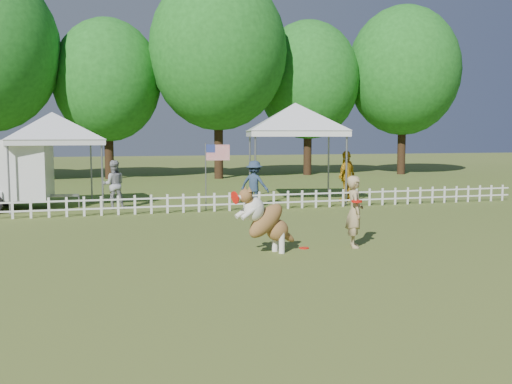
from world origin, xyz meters
TOP-DOWN VIEW (x-y plane):
  - ground at (0.00, 0.00)m, footprint 120.00×120.00m
  - picket_fence at (0.00, 7.00)m, footprint 22.00×0.08m
  - handler at (1.44, 0.37)m, footprint 0.52×0.65m
  - dog at (-0.60, 0.21)m, footprint 1.41×0.82m
  - frisbee_on_turf at (0.34, 0.53)m, footprint 0.23×0.23m
  - canopy_tent_left at (-5.23, 9.60)m, footprint 3.39×3.39m
  - canopy_tent_right at (3.26, 9.12)m, footprint 4.09×4.09m
  - flag_pole at (-0.45, 7.39)m, footprint 0.84×0.16m
  - spectator_a at (-3.31, 8.60)m, footprint 0.81×0.65m
  - spectator_b at (1.30, 7.75)m, footprint 1.16×1.10m
  - spectator_c at (5.02, 8.38)m, footprint 1.15×1.04m
  - tree_center_left at (-3.00, 22.50)m, footprint 6.00×6.00m
  - tree_center_right at (3.00, 21.00)m, footprint 7.60×7.60m
  - tree_right at (9.00, 22.50)m, footprint 6.20×6.20m
  - tree_far_right at (15.00, 21.50)m, footprint 7.00×7.00m

SIDE VIEW (x-z plane):
  - ground at x=0.00m, z-range 0.00..0.00m
  - frisbee_on_turf at x=0.34m, z-range 0.00..0.02m
  - picket_fence at x=0.00m, z-range 0.00..0.60m
  - dog at x=-0.60m, z-range 0.00..1.38m
  - handler at x=1.44m, z-range 0.00..1.56m
  - spectator_b at x=1.30m, z-range 0.00..1.58m
  - spectator_a at x=-3.31m, z-range 0.00..1.61m
  - spectator_c at x=5.02m, z-range 0.00..1.88m
  - flag_pole at x=-0.45m, z-range 0.00..2.18m
  - canopy_tent_left at x=-5.23m, z-range 0.00..3.14m
  - canopy_tent_right at x=3.26m, z-range 0.00..3.55m
  - tree_center_left at x=-3.00m, z-range 0.00..9.80m
  - tree_right at x=9.00m, z-range 0.00..10.40m
  - tree_far_right at x=15.00m, z-range 0.00..11.40m
  - tree_center_right at x=3.00m, z-range 0.00..12.60m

